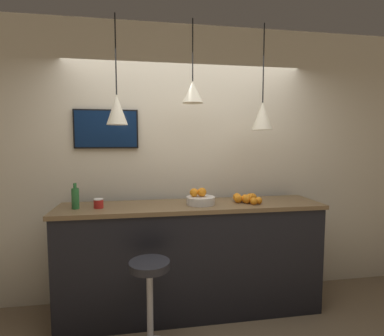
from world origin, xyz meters
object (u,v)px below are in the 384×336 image
Objects in this scene: mounted_tv at (106,129)px; fruit_bowl at (200,199)px; bar_stool at (150,297)px; juice_bottle at (75,198)px; spread_jar at (99,203)px.

fruit_bowl is at bearing -22.09° from mounted_tv.
bar_stool is 3.27× the size of juice_bottle.
mounted_tv is at bearing 114.16° from bar_stool.
bar_stool is at bearing -134.02° from fruit_bowl.
juice_bottle is at bearing -180.00° from spread_jar.
spread_jar is at bearing 130.38° from bar_stool.
juice_bottle is (-1.14, -0.00, 0.04)m from fruit_bowl.
juice_bottle is 0.77m from mounted_tv.
fruit_bowl is at bearing 0.15° from spread_jar.
mounted_tv is at bearing 56.65° from juice_bottle.
fruit_bowl reaches higher than bar_stool.
juice_bottle is 0.37× the size of mounted_tv.
juice_bottle is 0.21m from spread_jar.
bar_stool is 1.20× the size of mounted_tv.
fruit_bowl reaches higher than spread_jar.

